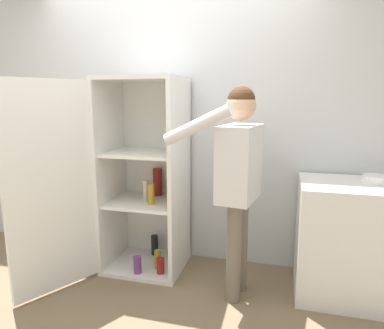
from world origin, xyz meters
name	(u,v)px	position (x,y,z in m)	size (l,w,h in m)	color
ground_plane	(136,308)	(0.00, 0.00, 0.00)	(12.00, 12.00, 0.00)	#7A664C
wall_back	(175,125)	(0.00, 0.98, 1.27)	(7.00, 0.06, 2.55)	silver
refrigerator	(127,179)	(-0.30, 0.55, 0.84)	(1.05, 1.18, 1.70)	white
person	(238,168)	(0.68, 0.38, 1.01)	(0.68, 0.57, 1.61)	#726656
counter	(349,240)	(1.52, 0.61, 0.45)	(0.77, 0.63, 0.90)	white
bowl	(376,179)	(1.68, 0.67, 0.93)	(0.20, 0.20, 0.06)	white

